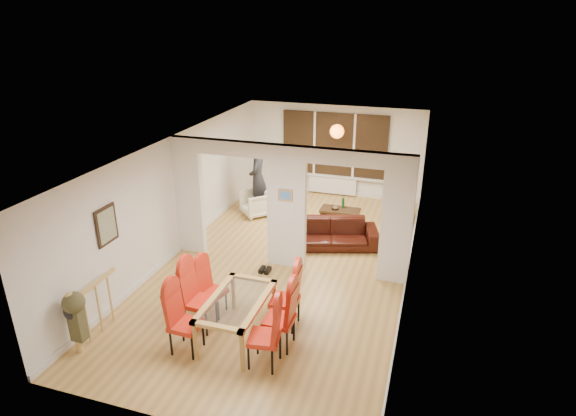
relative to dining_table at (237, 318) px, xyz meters
The scene contains 24 objects.
floor 2.63m from the dining_table, 89.62° to the left, with size 5.00×9.00×0.01m, color #B68D49.
room_walls 2.77m from the dining_table, 89.62° to the left, with size 5.00×9.00×2.60m, color silver, non-canonical shape.
divider_wall 2.77m from the dining_table, 89.62° to the left, with size 5.00×0.18×2.60m, color white.
bay_window_blinds 7.14m from the dining_table, 89.86° to the left, with size 3.00×0.08×1.80m, color black.
radiator 7.01m from the dining_table, 89.86° to the left, with size 1.40×0.08×0.50m, color white.
pendant_light 6.18m from the dining_table, 86.93° to the left, with size 0.36×0.36×0.36m, color orange.
stair_newel 2.32m from the dining_table, 165.15° to the right, with size 0.40×1.20×1.10m, color tan, non-canonical shape.
wall_poster 2.76m from the dining_table, behind, with size 0.04×0.52×0.67m, color gray.
pillar_photo 2.80m from the dining_table, 89.60° to the left, with size 0.30×0.03×0.25m, color #4C8CD8.
dining_table is the anchor object (origin of this frame).
dining_chair_la 0.85m from the dining_table, 139.05° to the right, with size 0.45×0.45×1.12m, color red, non-canonical shape.
dining_chair_lb 0.73m from the dining_table, behind, with size 0.47×0.47×1.16m, color red, non-canonical shape.
dining_chair_lc 0.84m from the dining_table, 143.34° to the left, with size 0.41×0.41×1.02m, color red, non-canonical shape.
dining_chair_ra 0.83m from the dining_table, 36.75° to the right, with size 0.45×0.45×1.13m, color red, non-canonical shape.
dining_chair_rb 0.75m from the dining_table, ahead, with size 0.46×0.46×1.14m, color red, non-canonical shape.
dining_chair_rc 0.86m from the dining_table, 40.21° to the left, with size 0.46×0.46×1.15m, color red, non-canonical shape.
sofa 3.80m from the dining_table, 79.32° to the left, with size 2.11×0.83×0.62m, color black.
armchair 5.16m from the dining_table, 107.52° to the left, with size 0.72×0.70×0.65m, color beige.
person 5.36m from the dining_table, 107.05° to the left, with size 0.46×0.70×1.91m, color black.
television 6.02m from the dining_table, 70.41° to the left, with size 0.12×0.91×0.53m, color black.
coffee_table 5.44m from the dining_table, 83.85° to the left, with size 1.02×0.51×0.23m, color #332111, non-canonical shape.
bottle 5.56m from the dining_table, 83.51° to the left, with size 0.07×0.07×0.29m, color #143F19.
bowl 5.39m from the dining_table, 85.22° to the left, with size 0.20×0.20×0.05m, color #332111.
shoes 2.19m from the dining_table, 98.19° to the left, with size 0.22×0.23×0.09m, color black, non-canonical shape.
Camera 1 is at (2.74, -8.61, 4.97)m, focal length 30.00 mm.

